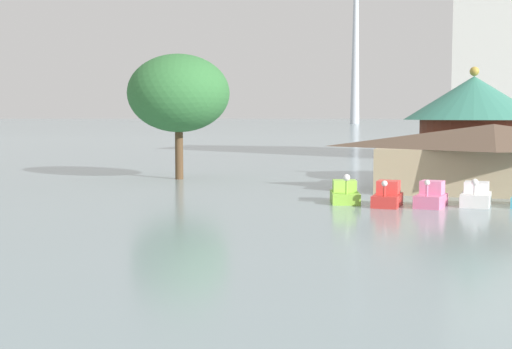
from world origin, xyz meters
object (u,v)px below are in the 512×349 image
pedal_boat_lime (345,194)px  pedal_boat_red (388,196)px  pedal_boat_white (476,196)px  boathouse (493,157)px  green_roof_pavilion (473,122)px  pedal_boat_pink (431,197)px  shoreline_tree_tall_left (179,93)px

pedal_boat_lime → pedal_boat_red: (2.54, -0.80, 0.03)m
pedal_boat_lime → pedal_boat_white: 7.31m
boathouse → green_roof_pavilion: (-1.25, 7.06, 2.17)m
pedal_boat_white → green_roof_pavilion: 14.86m
pedal_boat_pink → boathouse: boathouse is taller
pedal_boat_lime → pedal_boat_red: pedal_boat_lime is taller
boathouse → shoreline_tree_tall_left: 24.03m
pedal_boat_lime → boathouse: (8.34, 7.99, 1.84)m
pedal_boat_white → shoreline_tree_tall_left: bearing=-110.7°
pedal_boat_lime → green_roof_pavilion: 17.11m
pedal_boat_red → pedal_boat_pink: bearing=98.6°
pedal_boat_red → shoreline_tree_tall_left: size_ratio=0.29×
pedal_boat_white → shoreline_tree_tall_left: size_ratio=0.29×
shoreline_tree_tall_left → pedal_boat_lime: bearing=-36.6°
pedal_boat_red → pedal_boat_white: 4.98m
boathouse → green_roof_pavilion: size_ratio=1.53×
pedal_boat_pink → shoreline_tree_tall_left: size_ratio=0.27×
pedal_boat_pink → pedal_boat_lime: bearing=-86.9°
pedal_boat_lime → pedal_boat_red: 2.66m
pedal_boat_lime → pedal_boat_pink: 4.92m
pedal_boat_red → pedal_boat_white: size_ratio=1.00×
pedal_boat_white → green_roof_pavilion: bearing=-174.8°
green_roof_pavilion → pedal_boat_white: bearing=-89.3°
pedal_boat_lime → shoreline_tree_tall_left: 19.79m
green_roof_pavilion → pedal_boat_pink: bearing=-98.0°
green_roof_pavilion → pedal_boat_red: bearing=-106.0°
pedal_boat_lime → pedal_boat_pink: (4.89, -0.54, 0.05)m
boathouse → pedal_boat_white: bearing=-98.4°
pedal_boat_red → green_roof_pavilion: size_ratio=0.28×
pedal_boat_lime → green_roof_pavilion: bearing=140.8°
boathouse → green_roof_pavilion: bearing=100.0°
pedal_boat_white → green_roof_pavilion: size_ratio=0.28×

